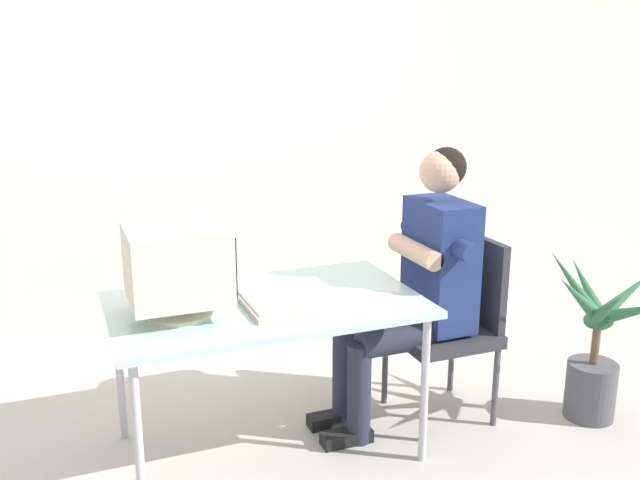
# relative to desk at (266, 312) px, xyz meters

# --- Properties ---
(ground_plane) EXTENTS (12.00, 12.00, 0.00)m
(ground_plane) POSITION_rel_desk_xyz_m (0.00, 0.00, -0.67)
(ground_plane) COLOR #B2ADA3
(wall_back) EXTENTS (8.00, 0.10, 3.00)m
(wall_back) POSITION_rel_desk_xyz_m (0.30, 1.40, 0.83)
(wall_back) COLOR beige
(wall_back) RESTS_ON ground_plane
(desk) EXTENTS (1.34, 0.80, 0.72)m
(desk) POSITION_rel_desk_xyz_m (0.00, 0.00, 0.00)
(desk) COLOR #B7B7BC
(desk) RESTS_ON ground_plane
(crt_monitor) EXTENTS (0.40, 0.37, 0.38)m
(crt_monitor) POSITION_rel_desk_xyz_m (-0.38, -0.04, 0.27)
(crt_monitor) COLOR beige
(crt_monitor) RESTS_ON desk
(keyboard) EXTENTS (0.17, 0.46, 0.03)m
(keyboard) POSITION_rel_desk_xyz_m (-0.03, -0.03, 0.07)
(keyboard) COLOR beige
(keyboard) RESTS_ON desk
(office_chair) EXTENTS (0.46, 0.46, 0.90)m
(office_chair) POSITION_rel_desk_xyz_m (0.95, -0.00, -0.16)
(office_chair) COLOR #4C4C51
(office_chair) RESTS_ON ground_plane
(person_seated) EXTENTS (0.74, 0.57, 1.34)m
(person_seated) POSITION_rel_desk_xyz_m (0.75, -0.00, 0.05)
(person_seated) COLOR navy
(person_seated) RESTS_ON ground_plane
(potted_plant) EXTENTS (0.68, 0.68, 0.84)m
(potted_plant) POSITION_rel_desk_xyz_m (1.57, -0.31, -0.29)
(potted_plant) COLOR #4C4C51
(potted_plant) RESTS_ON ground_plane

